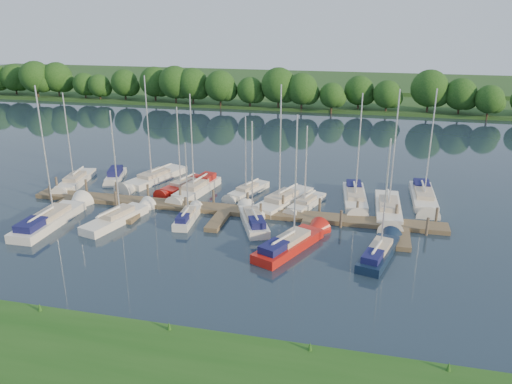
% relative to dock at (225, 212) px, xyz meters
% --- Properties ---
extents(ground, '(260.00, 260.00, 0.00)m').
position_rel_dock_xyz_m(ground, '(0.00, -7.31, -0.20)').
color(ground, '#1A2734').
rests_on(ground, ground).
extents(near_bank, '(90.00, 10.00, 0.50)m').
position_rel_dock_xyz_m(near_bank, '(0.00, -23.31, 0.05)').
color(near_bank, '#1C4B15').
rests_on(near_bank, ground).
extents(dock, '(40.00, 6.00, 0.40)m').
position_rel_dock_xyz_m(dock, '(0.00, 0.00, 0.00)').
color(dock, brown).
rests_on(dock, ground).
extents(mooring_pilings, '(38.24, 2.84, 2.00)m').
position_rel_dock_xyz_m(mooring_pilings, '(0.00, 1.13, 0.40)').
color(mooring_pilings, '#473D33').
rests_on(mooring_pilings, ground).
extents(far_shore, '(180.00, 30.00, 0.60)m').
position_rel_dock_xyz_m(far_shore, '(0.00, 67.69, 0.10)').
color(far_shore, '#21451A').
rests_on(far_shore, ground).
extents(distant_hill, '(220.00, 40.00, 1.40)m').
position_rel_dock_xyz_m(distant_hill, '(0.00, 92.69, 0.50)').
color(distant_hill, '#2E5224').
rests_on(distant_hill, ground).
extents(treeline, '(145.11, 10.13, 8.03)m').
position_rel_dock_xyz_m(treeline, '(0.78, 54.68, 3.86)').
color(treeline, '#38281C').
rests_on(treeline, ground).
extents(sailboat_n_0, '(3.11, 8.28, 10.46)m').
position_rel_dock_xyz_m(sailboat_n_0, '(-18.49, 4.49, 0.07)').
color(sailboat_n_0, silver).
rests_on(sailboat_n_0, ground).
extents(motorboat, '(2.95, 5.70, 1.54)m').
position_rel_dock_xyz_m(motorboat, '(-15.08, 7.19, 0.13)').
color(motorboat, silver).
rests_on(motorboat, ground).
extents(sailboat_n_2, '(4.64, 9.61, 12.08)m').
position_rel_dock_xyz_m(sailboat_n_2, '(-10.59, 7.49, 0.07)').
color(sailboat_n_2, silver).
rests_on(sailboat_n_2, ground).
extents(sailboat_n_3, '(3.35, 7.23, 9.14)m').
position_rel_dock_xyz_m(sailboat_n_3, '(-6.55, 5.94, 0.07)').
color(sailboat_n_3, '#B41810').
rests_on(sailboat_n_3, ground).
extents(sailboat_n_4, '(3.16, 8.48, 10.86)m').
position_rel_dock_xyz_m(sailboat_n_4, '(-4.56, 4.89, 0.15)').
color(sailboat_n_4, silver).
rests_on(sailboat_n_4, ground).
extents(sailboat_n_5, '(3.38, 6.60, 8.51)m').
position_rel_dock_xyz_m(sailboat_n_5, '(0.69, 5.85, 0.07)').
color(sailboat_n_5, silver).
rests_on(sailboat_n_5, ground).
extents(sailboat_n_6, '(5.08, 9.52, 12.22)m').
position_rel_dock_xyz_m(sailboat_n_6, '(4.71, 3.37, 0.08)').
color(sailboat_n_6, silver).
rests_on(sailboat_n_6, ground).
extents(sailboat_n_7, '(3.21, 6.51, 8.36)m').
position_rel_dock_xyz_m(sailboat_n_7, '(7.12, 3.60, 0.07)').
color(sailboat_n_7, silver).
rests_on(sailboat_n_7, ground).
extents(sailboat_n_8, '(2.87, 8.95, 11.22)m').
position_rel_dock_xyz_m(sailboat_n_8, '(11.71, 6.15, 0.12)').
color(sailboat_n_8, silver).
rests_on(sailboat_n_8, ground).
extents(sailboat_n_9, '(2.47, 9.52, 12.08)m').
position_rel_dock_xyz_m(sailboat_n_9, '(14.90, 3.64, 0.08)').
color(sailboat_n_9, silver).
rests_on(sailboat_n_9, ground).
extents(sailboat_n_10, '(2.32, 9.19, 11.64)m').
position_rel_dock_xyz_m(sailboat_n_10, '(18.38, 7.89, 0.12)').
color(sailboat_n_10, silver).
rests_on(sailboat_n_10, ground).
extents(sailboat_s_0, '(2.49, 9.93, 12.61)m').
position_rel_dock_xyz_m(sailboat_s_0, '(-14.47, -5.68, 0.13)').
color(sailboat_s_0, silver).
rests_on(sailboat_s_0, ground).
extents(sailboat_s_1, '(3.63, 8.18, 10.49)m').
position_rel_dock_xyz_m(sailboat_s_1, '(-8.81, -3.96, 0.08)').
color(sailboat_s_1, silver).
rests_on(sailboat_s_1, ground).
extents(sailboat_s_2, '(1.78, 5.78, 7.56)m').
position_rel_dock_xyz_m(sailboat_s_2, '(-2.81, -2.34, 0.12)').
color(sailboat_s_2, silver).
rests_on(sailboat_s_2, ground).
extents(sailboat_s_3, '(4.17, 7.29, 9.67)m').
position_rel_dock_xyz_m(sailboat_s_3, '(3.17, -1.76, 0.14)').
color(sailboat_s_3, silver).
rests_on(sailboat_s_3, ground).
extents(sailboat_s_4, '(4.96, 8.55, 11.15)m').
position_rel_dock_xyz_m(sailboat_s_4, '(7.22, -5.75, 0.13)').
color(sailboat_s_4, '#B41810').
rests_on(sailboat_s_4, ground).
extents(sailboat_s_5, '(3.34, 7.57, 9.67)m').
position_rel_dock_xyz_m(sailboat_s_5, '(14.10, -5.67, 0.12)').
color(sailboat_s_5, '#0F1D34').
rests_on(sailboat_s_5, ground).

